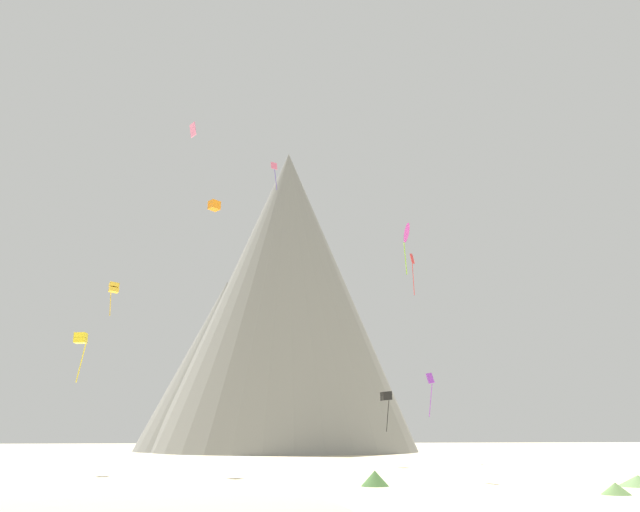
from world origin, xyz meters
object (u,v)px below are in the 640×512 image
object	(u,v)px
kite_yellow_low	(81,339)
kite_pink_high	(193,130)
bush_far_left	(616,489)
kite_violet_low	(430,384)
bush_low_patch	(638,481)
kite_rainbow_high	(274,169)
bush_scatter_east	(77,499)
bush_near_left	(46,511)
kite_orange_mid	(214,205)
kite_red_high	(413,264)
bush_far_right	(375,478)
rock_massif	(275,308)
kite_magenta_mid	(408,234)
kite_black_low	(386,396)
kite_gold_mid	(114,288)
bush_ridge_crest	(216,501)

from	to	relation	value
kite_yellow_low	kite_pink_high	bearing A→B (deg)	-98.47
bush_far_left	kite_violet_low	xyz separation A→B (m)	(2.47, 37.53, 8.18)
bush_low_patch	kite_rainbow_high	bearing A→B (deg)	110.95
bush_scatter_east	bush_near_left	size ratio (longest dim) A/B	1.14
kite_orange_mid	kite_red_high	distance (m)	33.03
bush_scatter_east	bush_far_right	size ratio (longest dim) A/B	0.91
rock_massif	kite_magenta_mid	world-z (taller)	rock_massif
bush_far_right	rock_massif	xyz separation A→B (m)	(1.34, 82.15, 25.87)
kite_rainbow_high	kite_yellow_low	bearing A→B (deg)	-97.01
kite_black_low	kite_gold_mid	xyz separation A→B (m)	(-27.59, -4.06, 9.70)
bush_scatter_east	bush_far_left	distance (m)	27.78
bush_near_left	kite_rainbow_high	distance (m)	74.33
kite_rainbow_high	kite_red_high	xyz separation A→B (m)	(18.65, -4.43, -14.43)
kite_violet_low	kite_gold_mid	world-z (taller)	kite_gold_mid
bush_scatter_east	kite_violet_low	bearing A→B (deg)	52.46
bush_far_left	bush_near_left	distance (m)	28.81
kite_rainbow_high	kite_yellow_low	size ratio (longest dim) A/B	1.05
bush_near_left	kite_gold_mid	bearing A→B (deg)	95.46
bush_far_right	bush_far_left	size ratio (longest dim) A/B	1.12
bush_scatter_east	rock_massif	bearing A→B (deg)	79.15
bush_far_right	kite_pink_high	world-z (taller)	kite_pink_high
bush_low_patch	kite_red_high	bearing A→B (deg)	90.07
bush_far_right	kite_red_high	world-z (taller)	kite_red_high
kite_magenta_mid	kite_black_low	size ratio (longest dim) A/B	1.16
bush_scatter_east	bush_ridge_crest	xyz separation A→B (m)	(6.17, -3.23, 0.10)
bush_low_patch	kite_gold_mid	world-z (taller)	kite_gold_mid
kite_orange_mid	kite_black_low	bearing A→B (deg)	-112.37
kite_yellow_low	kite_black_low	distance (m)	31.38
bush_far_right	kite_rainbow_high	xyz separation A→B (m)	(-2.49, 46.00, 39.37)
kite_orange_mid	kite_black_low	distance (m)	26.57
rock_massif	kite_rainbow_high	world-z (taller)	rock_massif
kite_yellow_low	kite_pink_high	size ratio (longest dim) A/B	3.21
bush_scatter_east	kite_red_high	distance (m)	65.58
kite_violet_low	bush_scatter_east	bearing A→B (deg)	-104.97
bush_scatter_east	kite_violet_low	size ratio (longest dim) A/B	0.34
kite_red_high	kite_gold_mid	distance (m)	42.13
bush_low_patch	kite_gold_mid	xyz separation A→B (m)	(-36.08, 24.45, 16.27)
kite_violet_low	kite_pink_high	world-z (taller)	kite_pink_high
bush_near_left	bush_low_patch	bearing A→B (deg)	21.23
rock_massif	kite_gold_mid	size ratio (longest dim) A/B	19.81
rock_massif	kite_rainbow_high	distance (m)	38.79
kite_rainbow_high	kite_yellow_low	xyz separation A→B (m)	(-18.49, -32.47, -29.21)
bush_near_left	kite_magenta_mid	distance (m)	40.37
rock_massif	kite_red_high	xyz separation A→B (m)	(14.82, -40.59, -0.93)
bush_low_patch	bush_ridge_crest	world-z (taller)	bush_ridge_crest
bush_ridge_crest	kite_red_high	distance (m)	65.38
bush_low_patch	kite_violet_low	xyz separation A→B (m)	(-2.28, 32.53, 8.16)
kite_red_high	bush_ridge_crest	bearing A→B (deg)	58.13
rock_massif	kite_black_low	bearing A→B (deg)	-83.55
bush_scatter_east	kite_rainbow_high	bearing A→B (deg)	76.11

